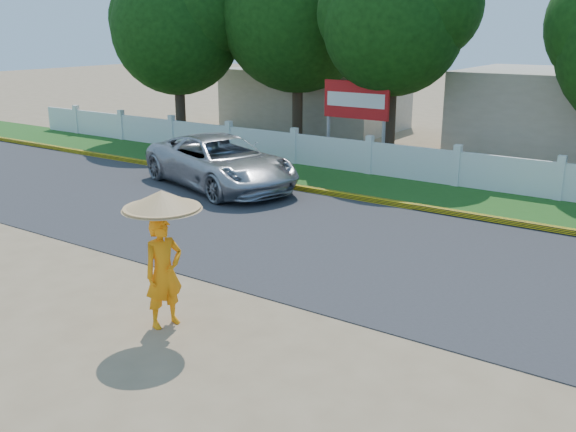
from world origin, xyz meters
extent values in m
plane|color=#9E8460|center=(0.00, 0.00, 0.00)|extent=(120.00, 120.00, 0.00)
cube|color=#38383A|center=(0.00, 4.50, 0.01)|extent=(60.00, 7.00, 0.02)
cube|color=#2D601E|center=(0.00, 9.75, 0.01)|extent=(60.00, 3.50, 0.03)
cube|color=yellow|center=(0.00, 8.05, 0.08)|extent=(40.00, 0.18, 0.16)
cube|color=silver|center=(0.00, 11.20, 0.55)|extent=(40.00, 0.10, 1.10)
cube|color=#B7AD99|center=(-10.00, 19.00, 1.40)|extent=(8.00, 5.00, 2.80)
imported|color=#A6A8AE|center=(-5.95, 7.07, 0.78)|extent=(6.18, 4.23, 1.57)
imported|color=orange|center=(-0.56, -0.76, 0.93)|extent=(0.61, 0.77, 1.85)
cylinder|color=#99999E|center=(-0.51, -0.76, 1.64)|extent=(0.03, 0.03, 1.20)
cone|color=tan|center=(-0.51, -0.76, 2.16)|extent=(1.27, 1.27, 0.31)
cylinder|color=gray|center=(-5.25, 12.30, 1.00)|extent=(0.12, 0.12, 2.00)
cylinder|color=gray|center=(-3.05, 12.30, 1.00)|extent=(0.12, 0.12, 2.00)
cube|color=red|center=(-4.15, 12.30, 2.30)|extent=(2.50, 0.12, 1.30)
cube|color=silver|center=(-4.15, 12.24, 2.30)|extent=(2.25, 0.02, 0.49)
cylinder|color=#473828|center=(-8.53, 15.22, 1.75)|extent=(0.44, 0.44, 3.50)
sphere|color=#164710|center=(-8.53, 15.22, 5.26)|extent=(6.39, 6.39, 6.39)
cylinder|color=#473828|center=(-13.19, 13.00, 1.56)|extent=(0.44, 0.44, 3.12)
sphere|color=#164710|center=(-13.19, 13.00, 4.63)|extent=(5.47, 5.47, 5.47)
cylinder|color=#473828|center=(-3.35, 13.36, 1.74)|extent=(0.44, 0.44, 3.48)
sphere|color=#164710|center=(-3.35, 13.36, 4.82)|extent=(4.89, 4.89, 4.89)
camera|label=1|loc=(6.57, -7.64, 4.77)|focal=40.00mm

